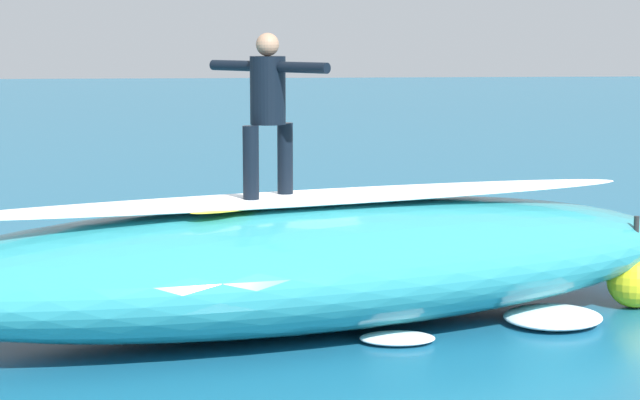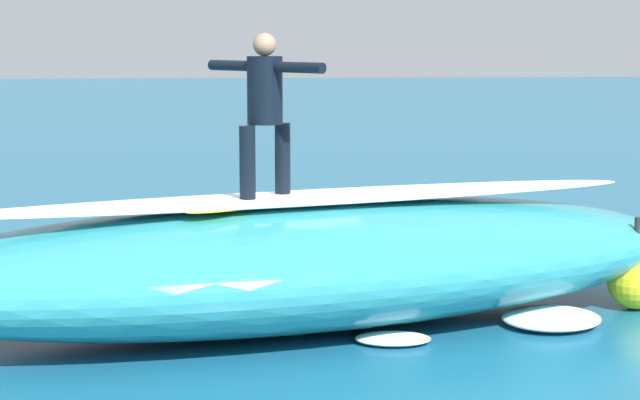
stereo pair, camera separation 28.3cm
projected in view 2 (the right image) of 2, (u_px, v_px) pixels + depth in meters
ground_plane at (264, 285)px, 13.76m from camera, size 120.00×120.00×0.00m
wave_crest at (305, 263)px, 11.86m from camera, size 9.24×5.22×1.27m
wave_foam_lip at (304, 198)px, 11.76m from camera, size 7.45×3.06×0.08m
surfboard_riding at (266, 201)px, 11.62m from camera, size 1.91×1.84×0.06m
surfer_riding at (265, 103)px, 11.47m from camera, size 1.15×1.21×1.65m
surfboard_paddling at (364, 269)px, 14.51m from camera, size 1.21×2.41×0.06m
surfer_paddling at (365, 255)px, 14.61m from camera, size 0.69×1.61×0.29m
buoy_marker at (635, 282)px, 12.53m from camera, size 0.59×0.59×1.01m
foam_patch_near at (551, 318)px, 11.88m from camera, size 1.45×1.44×0.14m
foam_patch_mid at (393, 339)px, 11.18m from camera, size 0.77×0.54×0.09m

